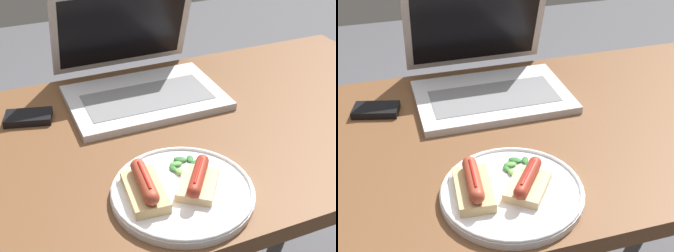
% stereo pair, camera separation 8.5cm
% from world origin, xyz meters
% --- Properties ---
extents(desk, '(1.38, 0.70, 0.77)m').
position_xyz_m(desk, '(0.00, 0.00, 0.68)').
color(desk, brown).
rests_on(desk, ground_plane).
extents(laptop, '(0.38, 0.33, 0.25)m').
position_xyz_m(laptop, '(0.00, 0.20, 0.81)').
color(laptop, '#B7B7BC').
rests_on(laptop, desk).
extents(plate, '(0.27, 0.27, 0.02)m').
position_xyz_m(plate, '(-0.06, -0.21, 0.78)').
color(plate, silver).
rests_on(plate, desk).
extents(sausage_toast_left, '(0.11, 0.12, 0.04)m').
position_xyz_m(sausage_toast_left, '(-0.03, -0.21, 0.80)').
color(sausage_toast_left, '#D6B784').
rests_on(sausage_toast_left, plate).
extents(sausage_toast_middle, '(0.07, 0.12, 0.05)m').
position_xyz_m(sausage_toast_middle, '(-0.13, -0.19, 0.80)').
color(sausage_toast_middle, tan).
rests_on(sausage_toast_middle, plate).
extents(salad_pile, '(0.07, 0.07, 0.01)m').
position_xyz_m(salad_pile, '(-0.03, -0.14, 0.79)').
color(salad_pile, '#709E4C').
rests_on(salad_pile, plate).
extents(external_drive, '(0.12, 0.09, 0.02)m').
position_xyz_m(external_drive, '(-0.28, 0.17, 0.78)').
color(external_drive, black).
rests_on(external_drive, desk).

